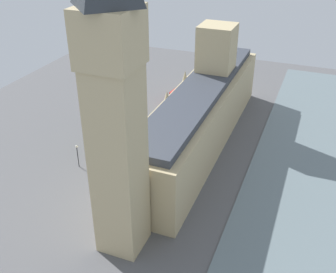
{
  "coord_description": "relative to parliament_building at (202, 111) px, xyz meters",
  "views": [
    {
      "loc": [
        -27.11,
        84.01,
        51.55
      ],
      "look_at": [
        1.0,
        13.26,
        8.18
      ],
      "focal_mm": 43.19,
      "sensor_mm": 36.0,
      "label": 1
    }
  ],
  "objects": [
    {
      "name": "street_lamp_far_end",
      "position": [
        22.05,
        21.88,
        -4.24
      ],
      "size": [
        0.56,
        0.56,
        5.59
      ],
      "color": "black",
      "rests_on": "ground"
    },
    {
      "name": "river_thames",
      "position": [
        -30.59,
        1.61,
        -8.08
      ],
      "size": [
        32.95,
        123.73,
        0.25
      ],
      "primitive_type": "cube",
      "color": "slate",
      "rests_on": "ground"
    },
    {
      "name": "car_dark_green_opposite_hall",
      "position": [
        11.88,
        10.9,
        -7.32
      ],
      "size": [
        2.41,
        4.74,
        1.74
      ],
      "rotation": [
        0.0,
        0.0,
        3.02
      ],
      "color": "#19472D",
      "rests_on": "ground"
    },
    {
      "name": "pedestrian_trailing",
      "position": [
        10.11,
        7.8,
        -7.52
      ],
      "size": [
        0.58,
        0.48,
        1.53
      ],
      "rotation": [
        0.0,
        0.0,
        1.43
      ],
      "color": "black",
      "rests_on": "ground"
    },
    {
      "name": "clock_tower",
      "position": [
        1.51,
        39.48,
        20.82
      ],
      "size": [
        8.1,
        8.1,
        56.11
      ],
      "color": "tan",
      "rests_on": "ground"
    },
    {
      "name": "parliament_building",
      "position": [
        0.0,
        0.0,
        0.0
      ],
      "size": [
        13.19,
        67.47,
        26.64
      ],
      "color": "tan",
      "rests_on": "ground"
    },
    {
      "name": "plane_tree_under_trees",
      "position": [
        23.02,
        -2.19,
        -1.73
      ],
      "size": [
        7.2,
        7.2,
        9.55
      ],
      "color": "brown",
      "rests_on": "ground"
    },
    {
      "name": "car_silver_near_tower",
      "position": [
        13.14,
        -6.91,
        -7.32
      ],
      "size": [
        2.36,
        4.84,
        1.74
      ],
      "rotation": [
        0.0,
        0.0,
        3.02
      ],
      "color": "#B7B7BC",
      "rests_on": "ground"
    },
    {
      "name": "pedestrian_corner",
      "position": [
        9.07,
        23.23,
        -7.48
      ],
      "size": [
        0.67,
        0.6,
        1.61
      ],
      "rotation": [
        0.0,
        0.0,
        2.02
      ],
      "color": "black",
      "rests_on": "ground"
    },
    {
      "name": "plane_tree_leading",
      "position": [
        21.85,
        13.65,
        -2.18
      ],
      "size": [
        5.46,
        5.46,
        8.38
      ],
      "color": "brown",
      "rests_on": "ground"
    },
    {
      "name": "ground_plane",
      "position": [
        1.99,
        1.61,
        -8.21
      ],
      "size": [
        137.47,
        137.47,
        0.0
      ],
      "primitive_type": "plane",
      "color": "#565659"
    },
    {
      "name": "double_decker_bus_kerbside",
      "position": [
        12.6,
        -19.73,
        -5.57
      ],
      "size": [
        3.57,
        10.7,
        4.75
      ],
      "rotation": [
        0.0,
        0.0,
        -0.1
      ],
      "color": "red",
      "rests_on": "ground"
    }
  ]
}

